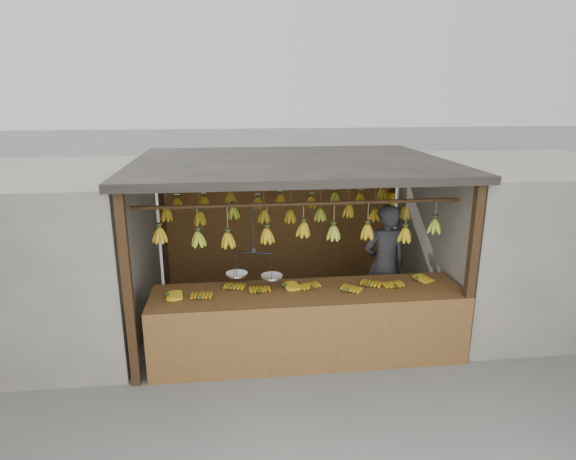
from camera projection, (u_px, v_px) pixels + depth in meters
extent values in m
plane|color=#5B5B57|center=(290.00, 318.00, 7.31)|extent=(80.00, 80.00, 0.00)
cube|color=black|center=(128.00, 293.00, 5.33)|extent=(0.10, 0.10, 2.30)
cube|color=black|center=(470.00, 277.00, 5.78)|extent=(0.10, 0.10, 2.30)
cube|color=black|center=(163.00, 223.00, 8.19)|extent=(0.10, 0.10, 2.30)
cube|color=black|center=(390.00, 216.00, 8.65)|extent=(0.10, 0.10, 2.30)
cube|color=black|center=(291.00, 163.00, 6.66)|extent=(4.30, 3.30, 0.10)
cylinder|color=black|center=(301.00, 204.00, 5.80)|extent=(4.00, 0.05, 0.05)
cylinder|color=black|center=(291.00, 188.00, 6.75)|extent=(4.00, 0.05, 0.05)
cylinder|color=black|center=(283.00, 176.00, 7.71)|extent=(4.00, 0.05, 0.05)
cube|color=brown|center=(280.00, 233.00, 8.49)|extent=(4.00, 0.06, 1.80)
cube|color=slate|center=(30.00, 255.00, 6.58)|extent=(3.00, 3.00, 2.30)
cube|color=slate|center=(522.00, 237.00, 7.40)|extent=(3.00, 3.00, 2.30)
cube|color=brown|center=(309.00, 294.00, 6.03)|extent=(3.92, 0.87, 0.08)
cube|color=brown|center=(314.00, 340.00, 5.73)|extent=(3.92, 0.04, 0.90)
cube|color=black|center=(155.00, 351.00, 5.57)|extent=(0.07, 0.07, 0.82)
cube|color=black|center=(460.00, 333.00, 6.00)|extent=(0.07, 0.07, 0.82)
cube|color=black|center=(164.00, 321.00, 6.31)|extent=(0.07, 0.07, 0.82)
cube|color=black|center=(435.00, 306.00, 6.73)|extent=(0.07, 0.07, 0.82)
ellipsoid|color=#AC8512|center=(167.00, 296.00, 5.78)|extent=(0.26, 0.21, 0.06)
ellipsoid|color=#AC8512|center=(201.00, 298.00, 5.73)|extent=(0.19, 0.25, 0.06)
ellipsoid|color=#AC8512|center=(232.00, 289.00, 6.01)|extent=(0.24, 0.28, 0.06)
ellipsoid|color=#AC8512|center=(261.00, 292.00, 5.91)|extent=(0.20, 0.25, 0.06)
ellipsoid|color=#AC8512|center=(285.00, 287.00, 6.07)|extent=(0.26, 0.21, 0.06)
ellipsoid|color=#AC8512|center=(313.00, 288.00, 6.04)|extent=(0.25, 0.29, 0.06)
ellipsoid|color=#AC8512|center=(348.00, 291.00, 5.95)|extent=(0.29, 0.30, 0.06)
ellipsoid|color=#AC8512|center=(369.00, 286.00, 6.10)|extent=(0.28, 0.30, 0.06)
ellipsoid|color=#AC8512|center=(396.00, 287.00, 6.07)|extent=(0.21, 0.26, 0.06)
ellipsoid|color=#AC8512|center=(417.00, 279.00, 6.31)|extent=(0.28, 0.24, 0.06)
ellipsoid|color=#AC8512|center=(160.00, 235.00, 5.68)|extent=(0.16, 0.16, 0.28)
ellipsoid|color=#92A523|center=(198.00, 239.00, 5.80)|extent=(0.16, 0.16, 0.28)
ellipsoid|color=#AC8512|center=(228.00, 240.00, 5.77)|extent=(0.16, 0.16, 0.28)
ellipsoid|color=#AC8512|center=(267.00, 236.00, 5.88)|extent=(0.16, 0.16, 0.28)
ellipsoid|color=#AC8512|center=(303.00, 230.00, 5.94)|extent=(0.16, 0.16, 0.28)
ellipsoid|color=#92A523|center=(334.00, 233.00, 5.96)|extent=(0.16, 0.16, 0.28)
ellipsoid|color=#AC8512|center=(367.00, 232.00, 5.96)|extent=(0.16, 0.16, 0.28)
ellipsoid|color=#AC8512|center=(405.00, 235.00, 6.03)|extent=(0.16, 0.16, 0.28)
ellipsoid|color=#92A523|center=(434.00, 226.00, 6.12)|extent=(0.16, 0.16, 0.28)
ellipsoid|color=#AC8512|center=(166.00, 215.00, 6.66)|extent=(0.16, 0.16, 0.28)
ellipsoid|color=#AC8512|center=(200.00, 219.00, 6.72)|extent=(0.16, 0.16, 0.28)
ellipsoid|color=#92A523|center=(233.00, 212.00, 6.79)|extent=(0.16, 0.16, 0.28)
ellipsoid|color=#AC8512|center=(264.00, 216.00, 6.79)|extent=(0.16, 0.16, 0.28)
ellipsoid|color=#AC8512|center=(290.00, 217.00, 6.87)|extent=(0.16, 0.16, 0.28)
ellipsoid|color=#92A523|center=(320.00, 215.00, 6.87)|extent=(0.16, 0.16, 0.28)
ellipsoid|color=#AC8512|center=(348.00, 211.00, 6.99)|extent=(0.16, 0.16, 0.28)
ellipsoid|color=#AC8512|center=(375.00, 215.00, 7.00)|extent=(0.16, 0.16, 0.28)
ellipsoid|color=#AC8512|center=(405.00, 213.00, 7.02)|extent=(0.16, 0.16, 0.28)
ellipsoid|color=#AC8512|center=(178.00, 204.00, 7.63)|extent=(0.16, 0.16, 0.28)
ellipsoid|color=#AC8512|center=(204.00, 202.00, 7.63)|extent=(0.16, 0.16, 0.28)
ellipsoid|color=#AC8512|center=(231.00, 198.00, 7.74)|extent=(0.16, 0.16, 0.28)
ellipsoid|color=#AC8512|center=(258.00, 203.00, 7.75)|extent=(0.16, 0.16, 0.28)
ellipsoid|color=#AC8512|center=(281.00, 200.00, 7.84)|extent=(0.16, 0.16, 0.28)
ellipsoid|color=#AC8512|center=(312.00, 202.00, 7.84)|extent=(0.16, 0.16, 0.28)
ellipsoid|color=#92A523|center=(335.00, 198.00, 7.90)|extent=(0.16, 0.16, 0.28)
ellipsoid|color=#AC8512|center=(360.00, 199.00, 7.98)|extent=(0.16, 0.16, 0.28)
ellipsoid|color=#AC8512|center=(382.00, 194.00, 7.96)|extent=(0.16, 0.16, 0.28)
cylinder|color=black|center=(253.00, 229.00, 5.82)|extent=(0.02, 0.02, 0.60)
cylinder|color=black|center=(254.00, 253.00, 5.90)|extent=(0.47, 0.17, 0.02)
cylinder|color=silver|center=(237.00, 274.00, 6.02)|extent=(0.26, 0.26, 0.02)
cylinder|color=silver|center=(272.00, 277.00, 5.94)|extent=(0.26, 0.26, 0.02)
imported|color=#262628|center=(384.00, 265.00, 6.94)|extent=(0.70, 0.51, 1.79)
cube|color=yellow|center=(391.00, 203.00, 8.42)|extent=(0.08, 0.26, 0.34)
cube|color=#1426BF|center=(390.00, 216.00, 8.49)|extent=(0.08, 0.26, 0.34)
cube|color=red|center=(389.00, 235.00, 8.58)|extent=(0.08, 0.26, 0.34)
cube|color=#199926|center=(388.00, 248.00, 8.65)|extent=(0.08, 0.26, 0.34)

